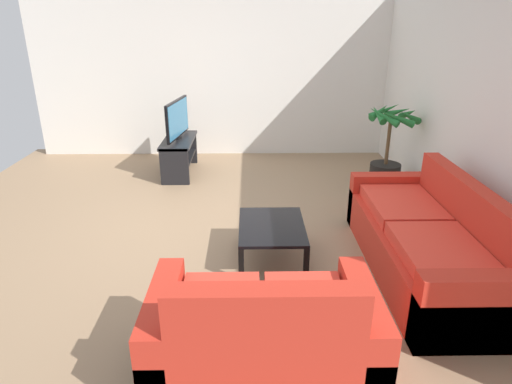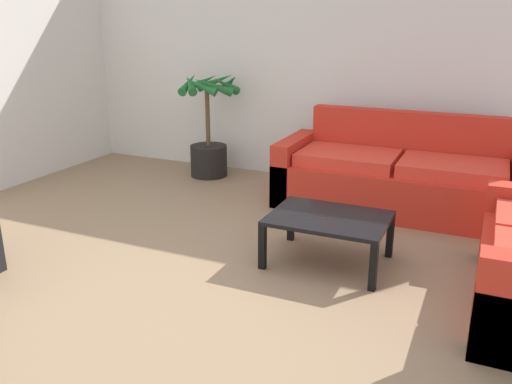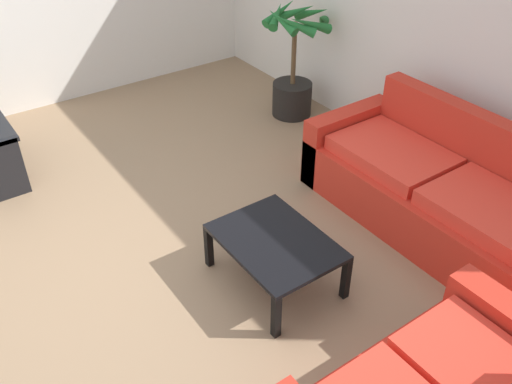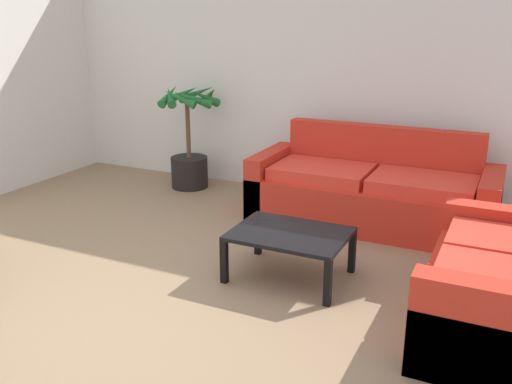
% 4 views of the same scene
% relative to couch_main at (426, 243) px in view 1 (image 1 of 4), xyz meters
% --- Properties ---
extents(ground_plane, '(6.60, 6.60, 0.00)m').
position_rel_couch_main_xyz_m(ground_plane, '(-1.02, -2.28, -0.30)').
color(ground_plane, '#937556').
extents(wall_back, '(6.00, 0.06, 2.70)m').
position_rel_couch_main_xyz_m(wall_back, '(-1.02, 0.72, 1.05)').
color(wall_back, silver).
rests_on(wall_back, ground).
extents(wall_left, '(0.06, 6.00, 2.70)m').
position_rel_couch_main_xyz_m(wall_left, '(-4.02, -2.28, 1.05)').
color(wall_left, silver).
rests_on(wall_left, ground).
extents(couch_main, '(2.28, 0.90, 0.90)m').
position_rel_couch_main_xyz_m(couch_main, '(0.00, 0.00, 0.00)').
color(couch_main, red).
rests_on(couch_main, ground).
extents(couch_loveseat, '(0.90, 1.51, 0.90)m').
position_rel_couch_main_xyz_m(couch_loveseat, '(1.26, -1.57, -0.01)').
color(couch_loveseat, red).
rests_on(couch_loveseat, ground).
extents(tv_stand, '(1.10, 0.45, 0.55)m').
position_rel_couch_main_xyz_m(tv_stand, '(-2.93, -2.73, 0.05)').
color(tv_stand, black).
rests_on(tv_stand, ground).
extents(tv, '(0.98, 0.19, 0.59)m').
position_rel_couch_main_xyz_m(tv, '(-2.93, -2.73, 0.56)').
color(tv, black).
rests_on(tv, tv_stand).
extents(coffee_table, '(0.87, 0.64, 0.37)m').
position_rel_couch_main_xyz_m(coffee_table, '(-0.26, -1.44, 0.02)').
color(coffee_table, black).
rests_on(coffee_table, ground).
extents(potted_palm, '(0.72, 0.76, 1.21)m').
position_rel_couch_main_xyz_m(potted_palm, '(-2.21, 0.27, 0.19)').
color(potted_palm, black).
rests_on(potted_palm, ground).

